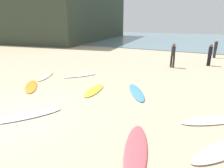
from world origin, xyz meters
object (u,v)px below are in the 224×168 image
(surfboard_7, at_px, (29,115))
(beachgoer_mid, at_px, (216,48))
(surfboard_4, at_px, (46,76))
(surfboard_5, at_px, (94,90))
(surfboard_1, at_px, (211,120))
(surfboard_2, at_px, (136,150))
(surfboard_8, at_px, (136,92))
(beachgoer_far, at_px, (173,54))
(beachgoer_near, at_px, (210,54))
(surfboard_6, at_px, (31,86))
(surfboard_9, at_px, (80,76))
(surfboard_3, at_px, (223,150))

(surfboard_7, distance_m, beachgoer_mid, 16.97)
(surfboard_4, bearing_deg, surfboard_5, 143.56)
(surfboard_1, height_order, beachgoer_mid, beachgoer_mid)
(surfboard_2, bearing_deg, surfboard_8, 93.21)
(surfboard_7, distance_m, beachgoer_far, 10.50)
(surfboard_5, xyz_separation_m, beachgoer_near, (4.42, 8.83, 0.86))
(surfboard_8, bearing_deg, surfboard_2, 78.58)
(surfboard_2, height_order, surfboard_6, surfboard_2)
(beachgoer_near, bearing_deg, surfboard_7, 10.32)
(surfboard_7, height_order, surfboard_9, surfboard_7)
(surfboard_7, xyz_separation_m, surfboard_8, (2.39, 3.96, 0.00))
(surfboard_5, xyz_separation_m, beachgoer_far, (2.14, 6.88, 0.93))
(surfboard_3, bearing_deg, surfboard_5, -166.16)
(surfboard_7, bearing_deg, surfboard_3, -138.22)
(surfboard_4, xyz_separation_m, surfboard_5, (3.99, -0.69, -0.00))
(surfboard_1, relative_size, surfboard_9, 1.08)
(surfboard_2, height_order, beachgoer_near, beachgoer_near)
(surfboard_2, height_order, surfboard_5, surfboard_2)
(surfboard_9, bearing_deg, beachgoer_mid, 93.77)
(surfboard_6, xyz_separation_m, surfboard_8, (4.97, 1.78, 0.01))
(surfboard_4, xyz_separation_m, surfboard_8, (5.85, 0.03, 0.00))
(surfboard_9, height_order, beachgoer_near, beachgoer_near)
(surfboard_6, xyz_separation_m, beachgoer_far, (5.25, 7.93, 0.93))
(surfboard_1, distance_m, surfboard_3, 1.63)
(surfboard_1, height_order, surfboard_3, surfboard_3)
(beachgoer_far, bearing_deg, surfboard_7, 97.16)
(surfboard_2, xyz_separation_m, surfboard_6, (-6.53, 2.13, -0.00))
(surfboard_3, height_order, surfboard_7, surfboard_3)
(beachgoer_far, bearing_deg, surfboard_5, 94.69)
(surfboard_2, height_order, surfboard_7, same)
(surfboard_9, height_order, beachgoer_far, beachgoer_far)
(surfboard_9, bearing_deg, surfboard_7, -35.42)
(surfboard_4, distance_m, surfboard_5, 4.05)
(surfboard_6, distance_m, surfboard_7, 3.37)
(surfboard_7, height_order, surfboard_8, surfboard_8)
(surfboard_7, distance_m, surfboard_8, 4.62)
(beachgoer_near, bearing_deg, surfboard_5, 6.06)
(surfboard_4, height_order, surfboard_5, surfboard_4)
(beachgoer_near, bearing_deg, surfboard_2, 27.90)
(surfboard_4, xyz_separation_m, beachgoer_near, (8.41, 8.14, 0.86))
(surfboard_3, bearing_deg, surfboard_1, 137.18)
(surfboard_8, distance_m, beachgoer_near, 8.54)
(surfboard_1, relative_size, surfboard_8, 0.92)
(beachgoer_mid, bearing_deg, beachgoer_near, 148.08)
(surfboard_8, distance_m, surfboard_9, 4.23)
(beachgoer_near, bearing_deg, surfboard_1, 36.25)
(surfboard_6, height_order, beachgoer_mid, beachgoer_mid)
(surfboard_3, bearing_deg, surfboard_6, -151.58)
(surfboard_6, bearing_deg, surfboard_9, 25.44)
(surfboard_8, bearing_deg, surfboard_1, 124.61)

